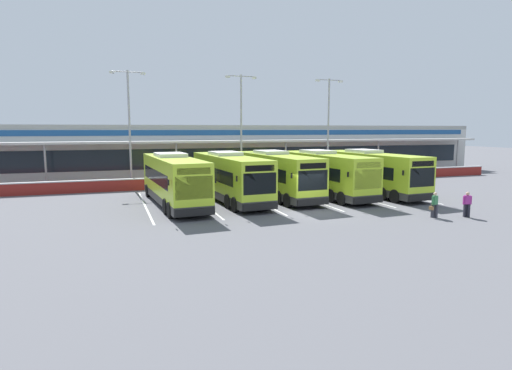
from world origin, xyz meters
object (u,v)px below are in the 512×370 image
object	(u,v)px
pedestrian_in_dark_coat	(467,204)
coach_bus_right_centre	(323,174)
coach_bus_leftmost	(174,181)
coach_bus_left_centre	(229,178)
pedestrian_with_handbag	(434,204)
lamp_post_west	(129,121)
lamp_post_centre	(241,122)
coach_bus_rightmost	(370,173)
lamp_post_east	(328,122)
coach_bus_centre	(275,175)

from	to	relation	value
pedestrian_in_dark_coat	coach_bus_right_centre	bearing A→B (deg)	112.31
coach_bus_leftmost	coach_bus_left_centre	xyz separation A→B (m)	(4.37, 0.49, 0.00)
pedestrian_with_handbag	lamp_post_west	bearing A→B (deg)	129.42
pedestrian_in_dark_coat	coach_bus_leftmost	bearing A→B (deg)	148.20
pedestrian_in_dark_coat	lamp_post_centre	bearing A→B (deg)	111.55
coach_bus_rightmost	lamp_post_east	size ratio (longest dim) A/B	1.12
coach_bus_centre	pedestrian_with_handbag	xyz separation A→B (m)	(6.45, -10.89, -0.93)
lamp_post_east	coach_bus_centre	bearing A→B (deg)	-135.86
coach_bus_left_centre	coach_bus_leftmost	bearing A→B (deg)	-173.57
pedestrian_with_handbag	lamp_post_west	size ratio (longest dim) A/B	0.15
coach_bus_rightmost	lamp_post_centre	xyz separation A→B (m)	(-8.27, 10.77, 4.50)
coach_bus_rightmost	lamp_post_centre	size ratio (longest dim) A/B	1.12
coach_bus_centre	lamp_post_east	bearing A→B (deg)	44.14
coach_bus_left_centre	coach_bus_centre	xyz separation A→B (m)	(4.04, 0.47, 0.00)
coach_bus_leftmost	pedestrian_with_handbag	xyz separation A→B (m)	(14.86, -9.92, -0.93)
coach_bus_rightmost	lamp_post_west	xyz separation A→B (m)	(-19.24, 11.15, 4.50)
lamp_post_west	coach_bus_right_centre	bearing A→B (deg)	-35.84
pedestrian_with_handbag	pedestrian_in_dark_coat	world-z (taller)	same
coach_bus_right_centre	pedestrian_with_handbag	world-z (taller)	coach_bus_right_centre
pedestrian_with_handbag	coach_bus_rightmost	bearing A→B (deg)	79.00
coach_bus_centre	lamp_post_west	xyz separation A→B (m)	(-10.87, 10.18, 4.50)
pedestrian_with_handbag	lamp_post_east	distance (m)	21.78
coach_bus_rightmost	lamp_post_centre	distance (m)	14.31
coach_bus_left_centre	coach_bus_right_centre	size ratio (longest dim) A/B	1.00
pedestrian_with_handbag	coach_bus_left_centre	bearing A→B (deg)	135.21
pedestrian_with_handbag	coach_bus_leftmost	bearing A→B (deg)	146.27
coach_bus_centre	coach_bus_leftmost	bearing A→B (deg)	-173.44
coach_bus_leftmost	pedestrian_with_handbag	world-z (taller)	coach_bus_leftmost
coach_bus_leftmost	coach_bus_centre	bearing A→B (deg)	6.56
lamp_post_east	coach_bus_rightmost	bearing A→B (deg)	-99.41
coach_bus_leftmost	lamp_post_centre	size ratio (longest dim) A/B	1.12
coach_bus_leftmost	pedestrian_in_dark_coat	distance (m)	19.91
coach_bus_centre	pedestrian_in_dark_coat	distance (m)	14.29
coach_bus_left_centre	pedestrian_with_handbag	world-z (taller)	coach_bus_left_centre
coach_bus_centre	pedestrian_with_handbag	distance (m)	12.69
pedestrian_with_handbag	lamp_post_centre	distance (m)	22.31
pedestrian_in_dark_coat	lamp_post_east	xyz separation A→B (m)	(1.68, 21.32, 5.42)
coach_bus_leftmost	coach_bus_right_centre	xyz separation A→B (m)	(12.45, 0.38, 0.00)
coach_bus_leftmost	lamp_post_centre	world-z (taller)	lamp_post_centre
pedestrian_with_handbag	lamp_post_centre	bearing A→B (deg)	107.05
coach_bus_right_centre	coach_bus_rightmost	world-z (taller)	same
coach_bus_centre	coach_bus_right_centre	world-z (taller)	same
coach_bus_right_centre	pedestrian_in_dark_coat	distance (m)	11.78
coach_bus_left_centre	lamp_post_east	distance (m)	18.15
pedestrian_in_dark_coat	lamp_post_west	distance (m)	29.53
coach_bus_right_centre	lamp_post_centre	xyz separation A→B (m)	(-3.94, 10.39, 4.50)
coach_bus_left_centre	coach_bus_centre	bearing A→B (deg)	6.70
lamp_post_west	coach_bus_centre	bearing A→B (deg)	-43.13
pedestrian_with_handbag	lamp_post_east	world-z (taller)	lamp_post_east
coach_bus_leftmost	lamp_post_east	world-z (taller)	lamp_post_east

